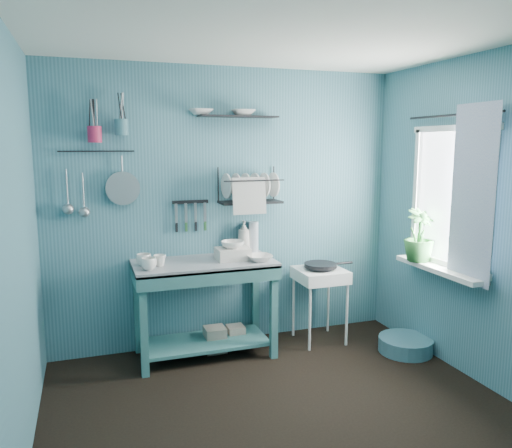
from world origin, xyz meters
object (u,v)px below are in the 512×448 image
object	(u,v)px
potted_plant	(419,235)
soap_bottle	(244,237)
frying_pan	(320,265)
water_bottle	(254,237)
floor_basin	(405,345)
work_counter	(205,309)
storage_tin_large	(215,339)
utensil_cup_teal	(121,127)
wash_tub	(233,254)
hotplate_stand	(320,305)
mug_mid	(160,261)
mug_left	(149,264)
dish_rack	(250,185)
utensil_cup_magenta	(95,134)
mug_right	(144,260)
storage_tin_small	(236,336)
colander	(123,188)

from	to	relation	value
potted_plant	soap_bottle	bearing A→B (deg)	151.06
frying_pan	soap_bottle	bearing A→B (deg)	161.69
water_bottle	floor_basin	xyz separation A→B (m)	(1.18, -0.73, -0.92)
work_counter	storage_tin_large	world-z (taller)	work_counter
work_counter	potted_plant	distance (m)	1.95
utensil_cup_teal	floor_basin	size ratio (longest dim) A/B	0.28
wash_tub	hotplate_stand	world-z (taller)	wash_tub
mug_mid	hotplate_stand	distance (m)	1.57
mug_left	dish_rack	xyz separation A→B (m)	(0.95, 0.31, 0.57)
soap_bottle	frying_pan	bearing A→B (deg)	-18.31
soap_bottle	potted_plant	xyz separation A→B (m)	(1.34, -0.74, 0.06)
hotplate_stand	utensil_cup_magenta	xyz separation A→B (m)	(-1.92, 0.22, 1.56)
mug_mid	utensil_cup_teal	distance (m)	1.13
mug_right	storage_tin_small	bearing A→B (deg)	5.71
mug_right	frying_pan	size ratio (longest dim) A/B	0.41
floor_basin	utensil_cup_magenta	bearing A→B (deg)	164.25
soap_bottle	utensil_cup_teal	world-z (taller)	utensil_cup_teal
hotplate_stand	colander	distance (m)	2.06
mug_mid	floor_basin	distance (m)	2.28
utensil_cup_magenta	utensil_cup_teal	bearing A→B (deg)	0.00
work_counter	water_bottle	world-z (taller)	water_bottle
mug_right	potted_plant	distance (m)	2.33
mug_mid	work_counter	bearing A→B (deg)	8.97
mug_mid	colander	xyz separation A→B (m)	(-0.25, 0.29, 0.57)
hotplate_stand	utensil_cup_magenta	world-z (taller)	utensil_cup_magenta
soap_bottle	frying_pan	xyz separation A→B (m)	(0.67, -0.22, -0.27)
frying_pan	mug_mid	bearing A→B (deg)	-178.49
soap_bottle	utensil_cup_teal	xyz separation A→B (m)	(-1.04, -0.00, 0.97)
mug_mid	hotplate_stand	xyz separation A→B (m)	(1.47, 0.04, -0.55)
work_counter	soap_bottle	world-z (taller)	soap_bottle
mug_right	colander	world-z (taller)	colander
wash_tub	utensil_cup_magenta	xyz separation A→B (m)	(-1.08, 0.22, 1.01)
potted_plant	floor_basin	bearing A→B (deg)	156.35
mug_mid	water_bottle	size ratio (longest dim) A/B	0.36
mug_left	mug_right	size ratio (longest dim) A/B	1.00
mug_right	utensil_cup_magenta	xyz separation A→B (m)	(-0.33, 0.20, 1.01)
soap_bottle	dish_rack	world-z (taller)	dish_rack
wash_tub	storage_tin_large	size ratio (longest dim) A/B	1.27
soap_bottle	water_bottle	bearing A→B (deg)	11.31
hotplate_stand	floor_basin	world-z (taller)	hotplate_stand
utensil_cup_teal	colander	bearing A→B (deg)	102.21
mug_right	potted_plant	bearing A→B (deg)	-13.47
wash_tub	work_counter	bearing A→B (deg)	175.43
frying_pan	utensil_cup_magenta	world-z (taller)	utensil_cup_magenta
dish_rack	colander	distance (m)	1.10
mug_right	frying_pan	world-z (taller)	mug_right
mug_left	water_bottle	xyz separation A→B (m)	(1.00, 0.38, 0.09)
mug_mid	potted_plant	size ratio (longest dim) A/B	0.22
dish_rack	utensil_cup_teal	bearing A→B (deg)	176.86
hotplate_stand	dish_rack	size ratio (longest dim) A/B	1.25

